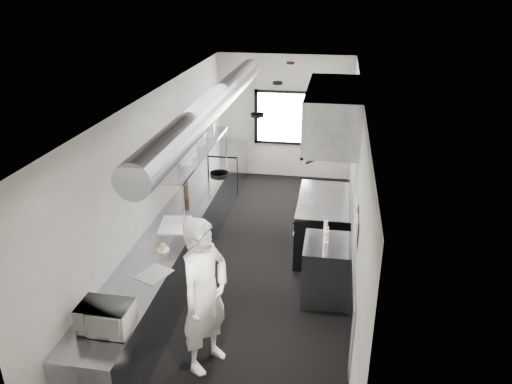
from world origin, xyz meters
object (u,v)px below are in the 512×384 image
at_px(prep_counter, 176,250).
at_px(range, 322,224).
at_px(squeeze_bottle_d, 327,232).
at_px(cutting_board, 175,225).
at_px(deli_tub_a, 100,308).
at_px(plate_stack_c, 199,135).
at_px(small_plate, 163,250).
at_px(exhaust_hood, 333,113).
at_px(plate_stack_d, 208,126).
at_px(microwave, 106,317).
at_px(pass_shelf, 197,152).
at_px(bottle_station, 326,270).
at_px(knife_block, 185,190).
at_px(squeeze_bottle_e, 326,226).
at_px(plate_stack_a, 184,156).
at_px(plate_stack_b, 190,148).
at_px(line_cook, 205,296).
at_px(squeeze_bottle_b, 326,243).
at_px(deli_tub_b, 100,307).
at_px(squeeze_bottle_a, 325,248).
at_px(far_work_table, 228,166).
at_px(squeeze_bottle_c, 327,237).

height_order(prep_counter, range, range).
bearing_deg(squeeze_bottle_d, cutting_board, -179.80).
height_order(deli_tub_a, plate_stack_c, plate_stack_c).
distance_m(small_plate, plate_stack_c, 2.72).
relative_size(exhaust_hood, plate_stack_d, 5.58).
bearing_deg(deli_tub_a, range, 55.32).
distance_m(microwave, squeeze_bottle_d, 3.27).
bearing_deg(plate_stack_d, pass_shelf, -89.09).
bearing_deg(bottle_station, knife_block, 153.29).
relative_size(plate_stack_d, squeeze_bottle_e, 2.17).
bearing_deg(cutting_board, plate_stack_a, 94.59).
distance_m(bottle_station, plate_stack_d, 3.71).
distance_m(prep_counter, plate_stack_c, 2.23).
distance_m(knife_block, plate_stack_b, 0.72).
relative_size(line_cook, small_plate, 11.13).
height_order(plate_stack_b, squeeze_bottle_d, plate_stack_b).
height_order(small_plate, squeeze_bottle_b, squeeze_bottle_b).
distance_m(deli_tub_b, small_plate, 1.41).
bearing_deg(microwave, exhaust_hood, 59.53).
bearing_deg(squeeze_bottle_a, plate_stack_b, 143.70).
distance_m(knife_block, plate_stack_d, 1.52).
bearing_deg(squeeze_bottle_b, plate_stack_b, 146.79).
distance_m(prep_counter, pass_shelf, 1.85).
relative_size(far_work_table, deli_tub_a, 8.63).
xyz_separation_m(plate_stack_a, squeeze_bottle_c, (2.32, -1.02, -0.71)).
bearing_deg(bottle_station, squeeze_bottle_e, 96.73).
distance_m(far_work_table, knife_block, 2.74).
xyz_separation_m(microwave, squeeze_bottle_a, (2.21, 1.91, -0.05)).
xyz_separation_m(pass_shelf, squeeze_bottle_b, (2.32, -1.84, -0.56)).
bearing_deg(prep_counter, deli_tub_a, -93.73).
distance_m(exhaust_hood, squeeze_bottle_b, 2.09).
xyz_separation_m(microwave, plate_stack_d, (-0.11, 4.77, 0.71)).
relative_size(cutting_board, squeeze_bottle_c, 3.02).
distance_m(microwave, squeeze_bottle_a, 2.92).
bearing_deg(bottle_station, plate_stack_b, 149.45).
xyz_separation_m(microwave, cutting_board, (-0.03, 2.39, -0.14)).
xyz_separation_m(pass_shelf, squeeze_bottle_d, (2.32, -1.53, -0.55)).
bearing_deg(far_work_table, microwave, -89.44).
relative_size(plate_stack_a, plate_stack_b, 0.92).
distance_m(deli_tub_b, plate_stack_c, 4.06).
relative_size(plate_stack_c, squeeze_bottle_a, 1.70).
relative_size(plate_stack_b, squeeze_bottle_c, 1.48).
xyz_separation_m(far_work_table, squeeze_bottle_b, (2.28, -4.04, 0.53)).
xyz_separation_m(line_cook, plate_stack_d, (-1.01, 4.13, 0.79)).
xyz_separation_m(small_plate, knife_block, (-0.22, 1.79, 0.11)).
xyz_separation_m(prep_counter, small_plate, (0.09, -0.77, 0.46)).
bearing_deg(squeeze_bottle_e, knife_block, 159.72).
bearing_deg(plate_stack_d, range, -27.08).
relative_size(bottle_station, deli_tub_b, 6.00).
xyz_separation_m(far_work_table, plate_stack_b, (-0.05, -2.51, 1.26)).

